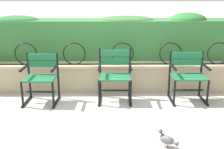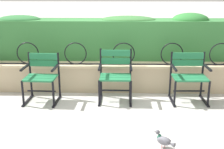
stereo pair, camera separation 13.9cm
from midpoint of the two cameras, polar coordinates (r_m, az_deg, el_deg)
The scene contains 8 objects.
ground_plane at distance 4.93m, azimuth -0.80°, elevation -6.52°, with size 60.00×60.00×0.00m, color #B7B5AF.
stone_wall at distance 5.66m, azimuth -0.78°, elevation -0.43°, with size 6.34×0.41×0.53m.
iron_arch_fence at distance 5.48m, azimuth -3.03°, elevation 3.75°, with size 5.82×0.02×0.42m.
hedge_row at distance 5.96m, azimuth -0.67°, elevation 7.19°, with size 6.22×0.59×0.91m.
park_chair_left at distance 5.23m, azimuth -14.31°, elevation -0.36°, with size 0.59×0.55×0.83m.
park_chair_centre at distance 5.14m, azimuth -0.21°, elevation 0.04°, with size 0.58×0.53×0.89m.
park_chair_right at distance 5.30m, azimuth 13.72°, elevation -0.02°, with size 0.62×0.53×0.84m.
pigeon_near_chairs at distance 3.84m, azimuth 9.51°, elevation -12.31°, with size 0.25×0.22×0.22m.
Camera 1 is at (-0.05, -4.52, 1.99)m, focal length 47.34 mm.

